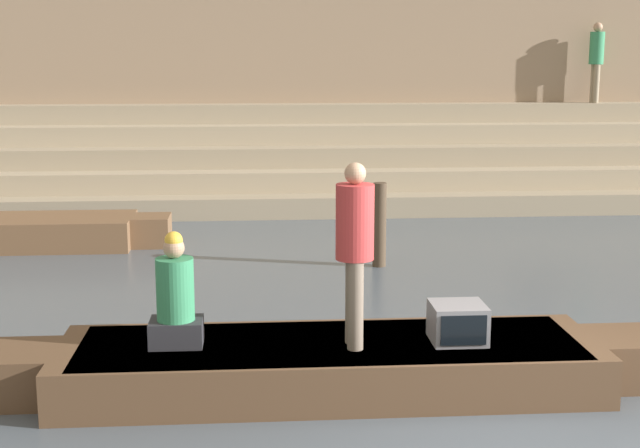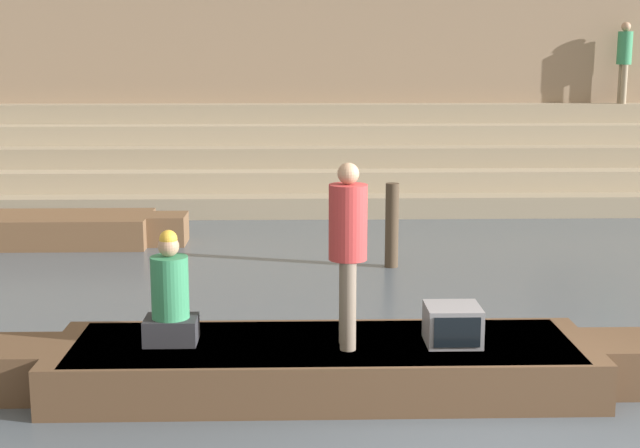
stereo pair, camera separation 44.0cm
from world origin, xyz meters
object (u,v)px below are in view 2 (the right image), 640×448
Objects in this scene: mooring_post at (392,225)px; person_on_steps at (624,56)px; rowboat_main at (323,364)px; person_standing at (348,242)px; person_rowing at (170,298)px; tv_set at (453,325)px; moored_boat_shore at (19,229)px.

person_on_steps is (5.75, 6.69, 2.43)m from mooring_post.
rowboat_main is at bearing -103.36° from mooring_post.
person_standing is 1.74m from person_rowing.
person_on_steps is at bearing 62.21° from rowboat_main.
rowboat_main is 1.56m from person_rowing.
tv_set is (2.63, -0.09, -0.25)m from person_rowing.
person_standing is 3.39× the size of tv_set.
mooring_post is at bearing 79.69° from rowboat_main.
person_rowing is at bearing -178.91° from tv_set.
person_on_steps is (8.34, 11.54, 2.16)m from person_rowing.
person_rowing is at bearing -61.24° from moored_boat_shore.
moored_boat_shore reaches higher than rowboat_main.
person_standing is (0.22, -0.12, 1.20)m from rowboat_main.
person_standing reaches higher than moored_boat_shore.
person_on_steps is at bearing 44.41° from person_standing.
person_on_steps reaches higher than mooring_post.
person_standing is at bearing -24.99° from rowboat_main.
tv_set is 9.04m from moored_boat_shore.
tv_set reaches higher than moored_boat_shore.
mooring_post is at bearing 25.08° from person_on_steps.
person_standing is 1.59× the size of person_rowing.
rowboat_main is 1.23m from person_standing.
person_standing is 1.27m from tv_set.
person_standing reaches higher than rowboat_main.
mooring_post is (2.58, 4.85, -0.26)m from person_rowing.
person_rowing is 0.19× the size of moored_boat_shore.
mooring_post is (0.94, 5.00, -0.82)m from person_standing.
tv_set is 4.94m from mooring_post.
person_on_steps is (5.71, 11.63, 2.41)m from tv_set.
rowboat_main is 5.03m from mooring_post.
person_rowing is 14.40m from person_on_steps.
rowboat_main is 5.16× the size of mooring_post.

